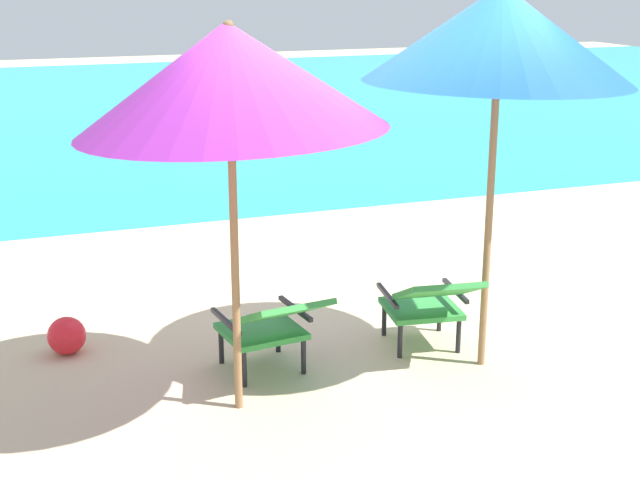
% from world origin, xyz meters
% --- Properties ---
extents(ground_plane, '(40.00, 40.00, 0.00)m').
position_xyz_m(ground_plane, '(0.00, 4.00, 0.00)').
color(ground_plane, '#CCB78E').
extents(ocean_band, '(40.00, 18.00, 0.01)m').
position_xyz_m(ocean_band, '(0.00, 12.71, 0.00)').
color(ocean_band, '#28B2B7').
rests_on(ocean_band, ground_plane).
extents(swim_buoy, '(1.60, 0.18, 0.18)m').
position_xyz_m(swim_buoy, '(1.39, 8.54, 0.10)').
color(swim_buoy, yellow).
rests_on(swim_buoy, ocean_band).
extents(lounge_chair_left, '(0.64, 0.93, 0.68)m').
position_xyz_m(lounge_chair_left, '(-0.57, -0.32, 0.40)').
color(lounge_chair_left, '#338E3D').
rests_on(lounge_chair_left, ground_plane).
extents(lounge_chair_right, '(0.66, 0.94, 0.68)m').
position_xyz_m(lounge_chair_right, '(0.61, -0.31, 0.40)').
color(lounge_chair_right, '#338E3D').
rests_on(lounge_chair_right, ground_plane).
extents(beach_umbrella_left, '(2.57, 2.56, 2.43)m').
position_xyz_m(beach_umbrella_left, '(-0.90, -0.65, 2.08)').
color(beach_umbrella_left, olive).
rests_on(beach_umbrella_left, ground_plane).
extents(beach_umbrella_right, '(2.16, 2.15, 2.60)m').
position_xyz_m(beach_umbrella_right, '(0.88, -0.61, 2.28)').
color(beach_umbrella_right, olive).
rests_on(beach_umbrella_right, ground_plane).
extents(beach_ball, '(0.28, 0.28, 0.28)m').
position_xyz_m(beach_ball, '(-1.84, 0.58, 0.14)').
color(beach_ball, red).
rests_on(beach_ball, ground_plane).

